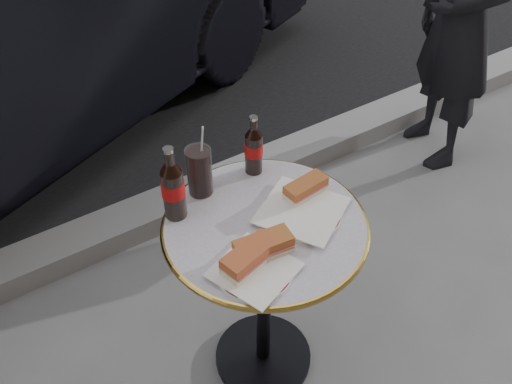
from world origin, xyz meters
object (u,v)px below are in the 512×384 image
plate_left (254,272)px  pedestrian (463,20)px  plate_right (301,212)px  cola_glass (199,171)px  bistro_table (264,299)px  cola_bottle_left (172,183)px  cola_bottle_right (254,145)px

plate_left → pedestrian: (1.62, 0.73, 0.02)m
plate_right → cola_glass: (-0.20, 0.25, 0.08)m
bistro_table → plate_left: plate_left is taller
plate_right → cola_bottle_left: (-0.32, 0.20, 0.12)m
bistro_table → cola_bottle_right: 0.53m
cola_bottle_left → pedestrian: 1.75m
cola_glass → pedestrian: pedestrian is taller
plate_left → cola_bottle_right: 0.45m
bistro_table → cola_glass: size_ratio=4.44×
cola_bottle_left → cola_glass: bearing=24.3°
plate_right → cola_bottle_right: bearing=92.5°
pedestrian → plate_right: bearing=-49.4°
cola_bottle_left → cola_bottle_right: cola_bottle_left is taller
bistro_table → cola_glass: cola_glass is taller
plate_left → cola_glass: cola_glass is taller
cola_bottle_left → cola_glass: 0.13m
bistro_table → cola_bottle_right: cola_bottle_right is taller
bistro_table → plate_right: plate_right is taller
cola_bottle_right → pedestrian: (1.39, 0.37, -0.08)m
cola_bottle_right → pedestrian: 1.44m
plate_left → cola_glass: bearing=84.1°
plate_right → cola_bottle_left: 0.40m
plate_left → plate_right: bearing=25.7°
cola_glass → pedestrian: bearing=12.8°
plate_left → cola_glass: 0.38m
plate_left → pedestrian: bearing=24.3°
bistro_table → plate_right: 0.39m
cola_glass → pedestrian: 1.62m
plate_left → cola_bottle_right: (0.23, 0.37, 0.10)m
plate_right → cola_glass: size_ratio=1.49×
bistro_table → pedestrian: (1.49, 0.59, 0.39)m
cola_bottle_left → pedestrian: size_ratio=0.17×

